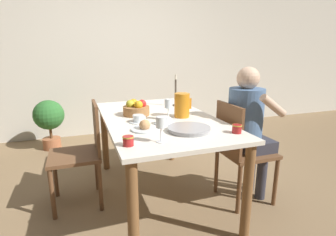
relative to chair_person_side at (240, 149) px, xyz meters
name	(u,v)px	position (x,y,z in m)	size (l,w,h in m)	color
ground_plane	(159,195)	(-0.65, 0.30, -0.49)	(20.00, 20.00, 0.00)	#7F6647
wall_back	(117,52)	(-0.65, 2.48, 0.81)	(10.00, 0.06, 2.60)	beige
dining_table	(159,129)	(-0.65, 0.30, 0.17)	(0.92, 1.65, 0.76)	silver
chair_person_side	(240,149)	(0.00, 0.00, 0.00)	(0.42, 0.42, 0.90)	brown
chair_opposite	(83,151)	(-1.30, 0.42, 0.00)	(0.42, 0.42, 0.90)	brown
person_seated	(248,123)	(0.09, 0.03, 0.22)	(0.39, 0.41, 1.20)	#33333D
red_pitcher	(182,105)	(-0.46, 0.23, 0.38)	(0.16, 0.13, 0.21)	orange
wine_glass_water	(168,105)	(-0.60, 0.18, 0.40)	(0.06, 0.06, 0.18)	white
wine_glass_juice	(161,124)	(-0.83, -0.33, 0.39)	(0.06, 0.06, 0.17)	white
teacup_near_person	(164,121)	(-0.68, 0.06, 0.30)	(0.15, 0.15, 0.06)	silver
teacup_across	(138,119)	(-0.85, 0.19, 0.30)	(0.15, 0.15, 0.06)	silver
serving_tray	(189,129)	(-0.57, -0.17, 0.29)	(0.31, 0.31, 0.03)	#9E9EA3
bread_plate	(145,127)	(-0.86, -0.05, 0.30)	(0.20, 0.20, 0.08)	silver
jam_jar_amber	(128,140)	(-1.04, -0.32, 0.31)	(0.07, 0.07, 0.06)	#A81E1E
jam_jar_red	(237,128)	(-0.27, -0.32, 0.31)	(0.07, 0.07, 0.06)	#A81E1E
fruit_bowl	(136,109)	(-0.82, 0.43, 0.33)	(0.23, 0.23, 0.14)	#9E6B3D
candlestick_tall	(176,94)	(-0.34, 0.69, 0.40)	(0.06, 0.06, 0.33)	#4C4238
potted_plant	(49,118)	(-1.69, 1.96, -0.05)	(0.40, 0.40, 0.68)	#A8603D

